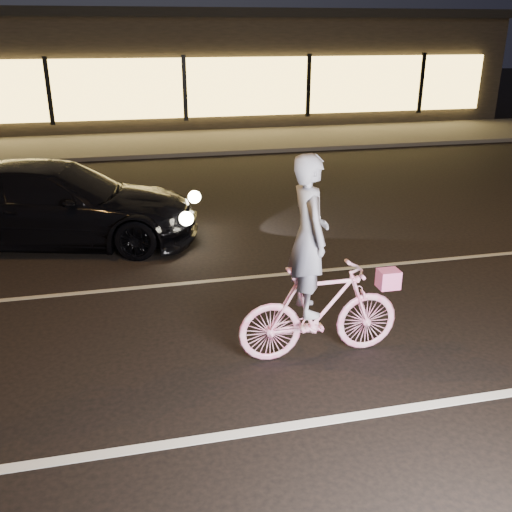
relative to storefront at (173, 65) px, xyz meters
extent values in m
plane|color=black|center=(0.00, -18.97, -2.15)|extent=(90.00, 90.00, 0.00)
cube|color=silver|center=(0.00, -20.47, -2.14)|extent=(60.00, 0.12, 0.01)
cube|color=gray|center=(0.00, -16.97, -2.14)|extent=(60.00, 0.10, 0.01)
cube|color=#383533|center=(0.00, -5.97, -2.09)|extent=(30.00, 4.00, 0.12)
cube|color=black|center=(0.00, 0.03, -0.15)|extent=(25.00, 8.00, 4.00)
cube|color=black|center=(0.00, 0.03, 1.90)|extent=(25.40, 8.40, 0.30)
cube|color=#F7C456|center=(0.00, -4.07, -0.55)|extent=(23.00, 0.15, 2.00)
cube|color=black|center=(-4.50, -4.15, -0.55)|extent=(0.15, 0.08, 2.20)
cube|color=black|center=(0.00, -4.15, -0.55)|extent=(0.15, 0.08, 2.20)
cube|color=black|center=(4.50, -4.15, -0.55)|extent=(0.15, 0.08, 2.20)
cube|color=black|center=(9.00, -4.15, -0.55)|extent=(0.15, 0.08, 2.20)
imported|color=#FD378E|center=(-0.19, -19.30, -1.58)|extent=(1.88, 0.53, 1.13)
imported|color=silver|center=(-0.35, -19.30, -0.67)|extent=(0.42, 0.65, 1.77)
cube|color=#EA478A|center=(0.61, -19.30, -1.27)|extent=(0.24, 0.19, 0.21)
imported|color=black|center=(-3.42, -14.69, -1.45)|extent=(5.16, 3.01, 1.40)
sphere|color=#FFF2BF|center=(-1.01, -14.59, -1.50)|extent=(0.23, 0.23, 0.23)
sphere|color=#FFF2BF|center=(-1.30, -15.84, -1.50)|extent=(0.23, 0.23, 0.23)
camera|label=1|loc=(-2.17, -24.71, 1.37)|focal=40.00mm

